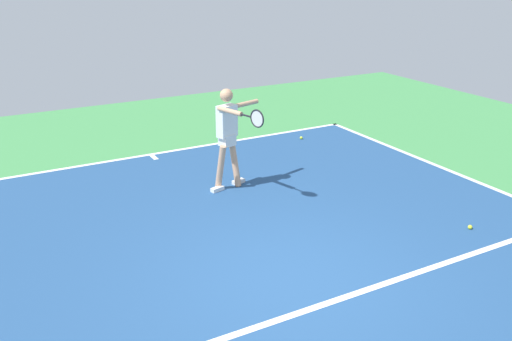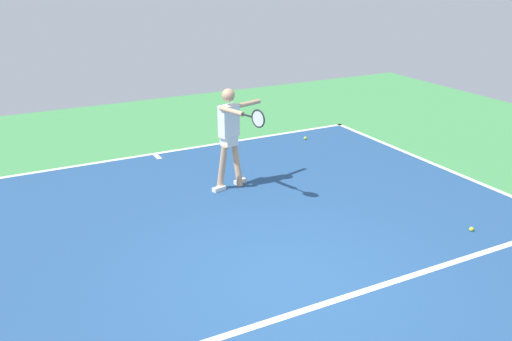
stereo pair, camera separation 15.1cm
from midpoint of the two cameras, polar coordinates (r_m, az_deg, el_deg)
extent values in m
plane|color=#428E4C|center=(7.08, 3.44, -11.31)|extent=(20.46, 20.46, 0.00)
cube|color=navy|center=(7.08, 3.44, -11.30)|extent=(9.46, 11.17, 0.00)
cube|color=white|center=(11.69, -11.09, 1.63)|extent=(9.46, 0.10, 0.01)
cube|color=white|center=(6.69, 6.12, -13.54)|extent=(7.10, 0.10, 0.01)
cube|color=white|center=(11.51, -10.78, 1.35)|extent=(0.10, 0.30, 0.01)
cylinder|color=tan|center=(9.80, -2.62, 0.76)|extent=(0.18, 0.29, 0.84)
cube|color=white|center=(9.99, -2.24, -1.14)|extent=(0.26, 0.16, 0.07)
cylinder|color=tan|center=(9.60, -4.11, 0.28)|extent=(0.18, 0.29, 0.84)
cube|color=white|center=(9.68, -4.42, -1.91)|extent=(0.26, 0.16, 0.07)
cube|color=white|center=(9.55, -3.42, 3.16)|extent=(0.29, 0.26, 0.20)
cube|color=white|center=(9.45, -3.46, 5.08)|extent=(0.38, 0.27, 0.54)
sphere|color=tan|center=(9.34, -3.52, 7.70)|extent=(0.22, 0.22, 0.22)
cylinder|color=tan|center=(9.68, -1.51, 6.85)|extent=(0.55, 0.22, 0.08)
cylinder|color=tan|center=(9.08, -3.16, 6.08)|extent=(0.22, 0.55, 0.08)
cylinder|color=black|center=(8.80, -1.51, 5.64)|extent=(0.09, 0.22, 0.03)
torus|color=black|center=(8.63, -0.39, 5.34)|extent=(0.10, 0.29, 0.29)
cylinder|color=silver|center=(8.63, -0.39, 5.34)|extent=(0.07, 0.24, 0.25)
sphere|color=#CCE033|center=(12.49, 4.31, 3.36)|extent=(0.07, 0.07, 0.07)
sphere|color=yellow|center=(8.89, 20.63, -5.45)|extent=(0.07, 0.07, 0.07)
camera|label=1|loc=(0.08, -90.54, -0.20)|focal=39.05mm
camera|label=2|loc=(0.08, 89.46, 0.20)|focal=39.05mm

